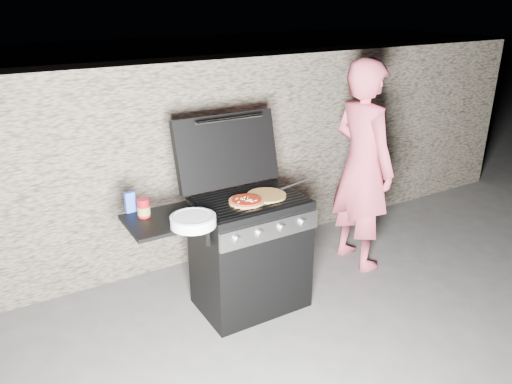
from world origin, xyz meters
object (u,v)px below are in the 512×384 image
pizza_topped (247,201)px  gas_grill (221,261)px  person (362,166)px  sauce_jar (144,208)px

pizza_topped → gas_grill: bearing=163.6°
gas_grill → person: size_ratio=0.73×
pizza_topped → sauce_jar: (-0.71, 0.16, 0.04)m
pizza_topped → person: size_ratio=0.14×
gas_grill → pizza_topped: 0.51m
gas_grill → person: bearing=4.5°
gas_grill → pizza_topped: (0.19, -0.06, 0.47)m
gas_grill → pizza_topped: size_ratio=5.22×
person → pizza_topped: bearing=98.0°
sauce_jar → person: person is taller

